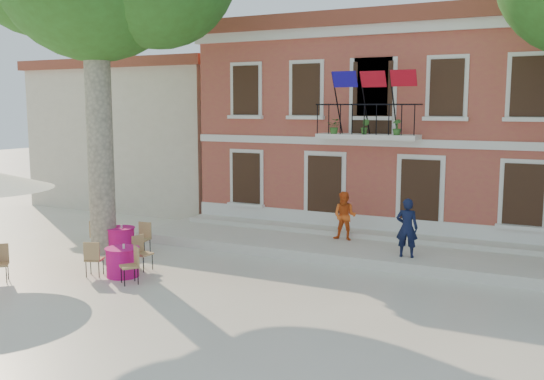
{
  "coord_description": "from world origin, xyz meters",
  "views": [
    {
      "loc": [
        7.8,
        -12.89,
        4.44
      ],
      "look_at": [
        -0.35,
        3.5,
        1.91
      ],
      "focal_mm": 40.0,
      "sensor_mm": 36.0,
      "label": 1
    }
  ],
  "objects": [
    {
      "name": "pedestrian_orange",
      "position": [
        1.59,
        4.69,
        1.06
      ],
      "size": [
        0.76,
        0.6,
        1.52
      ],
      "primitive_type": "imported",
      "rotation": [
        0.0,
        0.0,
        0.03
      ],
      "color": "orange",
      "rests_on": "terrace"
    },
    {
      "name": "pedestrian_navy",
      "position": [
        3.84,
        3.43,
        1.12
      ],
      "size": [
        0.64,
        0.46,
        1.65
      ],
      "primitive_type": "imported",
      "rotation": [
        0.0,
        0.0,
        3.26
      ],
      "color": "black",
      "rests_on": "terrace"
    },
    {
      "name": "ground",
      "position": [
        0.0,
        0.0,
        0.0
      ],
      "size": [
        90.0,
        90.0,
        0.0
      ],
      "primitive_type": "plane",
      "color": "beige",
      "rests_on": "ground"
    },
    {
      "name": "terrace",
      "position": [
        2.0,
        4.4,
        0.15
      ],
      "size": [
        14.0,
        3.4,
        0.3
      ],
      "primitive_type": "cube",
      "color": "silver",
      "rests_on": "ground"
    },
    {
      "name": "main_building",
      "position": [
        2.0,
        9.99,
        3.78
      ],
      "size": [
        13.5,
        9.59,
        7.5
      ],
      "color": "#A9423D",
      "rests_on": "ground"
    },
    {
      "name": "cafe_table_3",
      "position": [
        -4.44,
        1.3,
        0.42
      ],
      "size": [
        1.96,
        0.9,
        0.95
      ],
      "color": "#D0135F",
      "rests_on": "ground"
    },
    {
      "name": "cafe_table_1",
      "position": [
        -2.61,
        -0.78,
        0.43
      ],
      "size": [
        1.86,
        1.72,
        0.95
      ],
      "color": "#D0135F",
      "rests_on": "ground"
    },
    {
      "name": "neighbor_west",
      "position": [
        -9.5,
        11.0,
        3.22
      ],
      "size": [
        9.4,
        9.4,
        6.4
      ],
      "color": "beige",
      "rests_on": "ground"
    }
  ]
}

